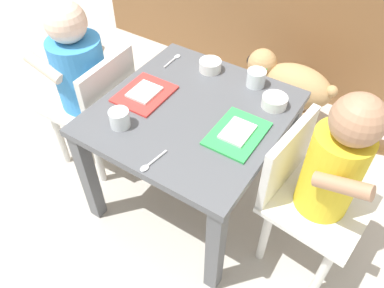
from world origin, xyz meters
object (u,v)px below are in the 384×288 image
(seated_child_left, at_px, (82,73))
(food_tray_right, at_px, (237,133))
(seated_child_right, at_px, (328,171))
(spoon_by_right_tray, at_px, (174,59))
(dining_table, at_px, (192,127))
(dog, at_px, (290,83))
(veggie_bowl_near, at_px, (274,101))
(spoon_by_left_tray, at_px, (151,163))
(water_cup_right, at_px, (256,79))
(water_cup_left, at_px, (120,120))
(cereal_bowl_right_side, at_px, (210,65))
(food_tray_left, at_px, (145,93))

(seated_child_left, relative_size, food_tray_right, 3.61)
(seated_child_right, bearing_deg, spoon_by_right_tray, 162.78)
(dining_table, bearing_deg, dog, 78.81)
(dog, xyz_separation_m, veggie_bowl_near, (0.09, -0.45, 0.24))
(seated_child_left, relative_size, spoon_by_right_tray, 6.96)
(spoon_by_left_tray, bearing_deg, seated_child_right, 30.79)
(seated_child_left, relative_size, spoon_by_left_tray, 6.91)
(water_cup_right, bearing_deg, veggie_bowl_near, -34.47)
(seated_child_left, bearing_deg, seated_child_right, 2.09)
(seated_child_right, bearing_deg, dog, 117.71)
(food_tray_right, height_order, water_cup_left, water_cup_left)
(dining_table, bearing_deg, food_tray_right, -6.88)
(dining_table, bearing_deg, water_cup_right, 64.36)
(seated_child_left, relative_size, water_cup_right, 10.87)
(water_cup_left, xyz_separation_m, spoon_by_left_tray, (0.17, -0.07, -0.02))
(cereal_bowl_right_side, bearing_deg, food_tray_right, -45.04)
(food_tray_left, relative_size, veggie_bowl_near, 2.30)
(food_tray_left, height_order, water_cup_left, water_cup_left)
(water_cup_left, height_order, spoon_by_left_tray, water_cup_left)
(spoon_by_left_tray, bearing_deg, spoon_by_right_tray, 118.12)
(water_cup_right, relative_size, veggie_bowl_near, 0.79)
(dining_table, xyz_separation_m, water_cup_right, (0.11, 0.23, 0.10))
(dining_table, distance_m, veggie_bowl_near, 0.28)
(water_cup_left, bearing_deg, seated_child_left, 155.02)
(spoon_by_right_tray, bearing_deg, veggie_bowl_near, -5.54)
(veggie_bowl_near, bearing_deg, cereal_bowl_right_side, 167.81)
(food_tray_right, xyz_separation_m, spoon_by_right_tray, (-0.38, 0.22, -0.00))
(food_tray_right, relative_size, cereal_bowl_right_side, 2.45)
(dining_table, relative_size, spoon_by_left_tray, 5.86)
(dog, xyz_separation_m, cereal_bowl_right_side, (-0.18, -0.39, 0.24))
(seated_child_right, xyz_separation_m, veggie_bowl_near, (-0.23, 0.16, 0.03))
(food_tray_left, distance_m, water_cup_right, 0.37)
(veggie_bowl_near, bearing_deg, water_cup_right, 145.53)
(dog, height_order, food_tray_left, food_tray_left)
(dining_table, bearing_deg, veggie_bowl_near, 37.23)
(water_cup_right, relative_size, spoon_by_left_tray, 0.64)
(food_tray_left, xyz_separation_m, spoon_by_left_tray, (0.20, -0.23, -0.00))
(dining_table, relative_size, dog, 1.38)
(seated_child_right, distance_m, food_tray_left, 0.61)
(water_cup_right, bearing_deg, spoon_by_left_tray, -99.42)
(water_cup_left, bearing_deg, cereal_bowl_right_side, 79.03)
(seated_child_left, xyz_separation_m, spoon_by_left_tray, (0.47, -0.21, 0.01))
(water_cup_right, bearing_deg, dog, 88.19)
(cereal_bowl_right_side, relative_size, spoon_by_right_tray, 0.79)
(seated_child_right, xyz_separation_m, cereal_bowl_right_side, (-0.51, 0.22, 0.03))
(water_cup_right, distance_m, spoon_by_left_tray, 0.48)
(seated_child_left, xyz_separation_m, cereal_bowl_right_side, (0.38, 0.25, 0.03))
(seated_child_right, bearing_deg, water_cup_left, -163.40)
(spoon_by_left_tray, relative_size, spoon_by_right_tray, 1.01)
(cereal_bowl_right_side, xyz_separation_m, spoon_by_right_tray, (-0.15, -0.02, -0.02))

